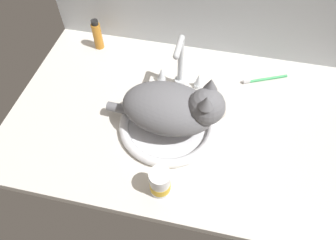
{
  "coord_description": "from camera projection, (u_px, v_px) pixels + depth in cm",
  "views": [
    {
      "loc": [
        7.92,
        -64.89,
        88.93
      ],
      "look_at": [
        -5.07,
        -5.48,
        7.0
      ],
      "focal_mm": 32.79,
      "sensor_mm": 36.0,
      "label": 1
    }
  ],
  "objects": [
    {
      "name": "toothbrush",
      "position": [
        264.0,
        79.0,
        1.18
      ],
      "size": [
        16.84,
        8.32,
        1.7
      ],
      "color": "#3FB266",
      "rests_on": "countertop"
    },
    {
      "name": "backsplash_wall",
      "position": [
        205.0,
        14.0,
        1.17
      ],
      "size": [
        123.43,
        2.4,
        37.94
      ],
      "primitive_type": "cube",
      "color": "#B2B7BC",
      "rests_on": "ground"
    },
    {
      "name": "pill_bottle",
      "position": [
        160.0,
        183.0,
        0.88
      ],
      "size": [
        6.27,
        6.27,
        10.27
      ],
      "color": "white",
      "rests_on": "countertop"
    },
    {
      "name": "sink_basin",
      "position": [
        168.0,
        125.0,
        1.04
      ],
      "size": [
        33.15,
        33.15,
        3.16
      ],
      "color": "white",
      "rests_on": "countertop"
    },
    {
      "name": "countertop",
      "position": [
        185.0,
        120.0,
        1.09
      ],
      "size": [
        123.43,
        74.6,
        3.0
      ],
      "primitive_type": "cube",
      "color": "silver",
      "rests_on": "ground"
    },
    {
      "name": "cat",
      "position": [
        176.0,
        108.0,
        0.96
      ],
      "size": [
        39.35,
        20.31,
        19.98
      ],
      "color": "slate",
      "rests_on": "sink_basin"
    },
    {
      "name": "faucet",
      "position": [
        180.0,
        68.0,
        1.1
      ],
      "size": [
        17.36,
        12.01,
        22.62
      ],
      "color": "silver",
      "rests_on": "countertop"
    },
    {
      "name": "amber_bottle",
      "position": [
        97.0,
        35.0,
        1.25
      ],
      "size": [
        3.7,
        3.7,
        13.07
      ],
      "color": "#C67A23",
      "rests_on": "countertop"
    }
  ]
}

